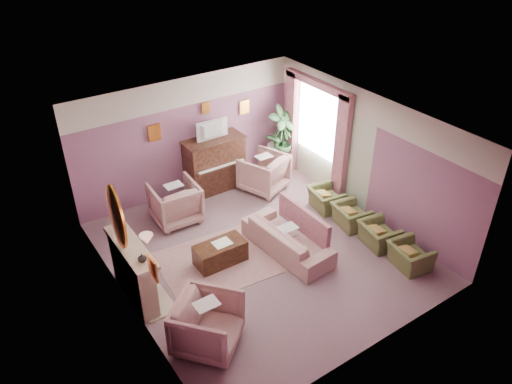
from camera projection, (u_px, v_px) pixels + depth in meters
floor at (261, 252)px, 10.14m from camera, size 5.50×6.00×0.01m
ceiling at (262, 126)px, 8.66m from camera, size 5.50×6.00×0.01m
wall_back at (187, 136)px, 11.51m from camera, size 5.50×0.02×2.80m
wall_front at (377, 284)px, 7.29m from camera, size 5.50×0.02×2.80m
wall_left at (122, 244)px, 8.09m from camera, size 0.02×6.00×2.80m
wall_right at (366, 155)px, 10.71m from camera, size 0.02×6.00×2.80m
picture_rail_band at (184, 92)px, 10.93m from camera, size 5.50×0.01×0.65m
stripe_panel at (325, 147)px, 11.79m from camera, size 0.01×3.00×2.15m
fireplace_surround at (133, 274)px, 8.76m from camera, size 0.30×1.40×1.10m
fireplace_inset at (140, 278)px, 8.89m from camera, size 0.18×0.72×0.68m
fire_ember at (143, 285)px, 9.00m from camera, size 0.06×0.54×0.10m
mantel_shelf at (131, 247)px, 8.47m from camera, size 0.40×1.55×0.07m
hearth at (147, 292)px, 9.14m from camera, size 0.55×1.50×0.02m
mirror_frame at (117, 217)px, 8.04m from camera, size 0.04×0.72×1.20m
mirror_glass at (118, 217)px, 8.06m from camera, size 0.01×0.60×1.06m
sconce_shade at (147, 239)px, 7.25m from camera, size 0.20×0.20×0.16m
piano at (215, 165)px, 11.92m from camera, size 1.40×0.60×1.30m
piano_keyshelf at (222, 168)px, 11.63m from camera, size 1.30×0.12×0.06m
piano_keys at (222, 166)px, 11.61m from camera, size 1.20×0.08×0.02m
piano_top at (213, 140)px, 11.57m from camera, size 1.45×0.65×0.04m
television at (214, 129)px, 11.38m from camera, size 0.80×0.12×0.48m
print_back_left at (155, 133)px, 10.93m from camera, size 0.30×0.03×0.38m
print_back_right at (244, 107)px, 12.01m from camera, size 0.26×0.03×0.34m
print_back_mid at (206, 108)px, 11.40m from camera, size 0.22×0.03×0.26m
print_left_wall at (153, 269)px, 7.10m from camera, size 0.03×0.28×0.36m
window_blind at (319, 119)px, 11.61m from camera, size 0.03×1.40×1.80m
curtain_left at (341, 150)px, 11.14m from camera, size 0.16×0.34×2.60m
curtain_right at (291, 122)px, 12.43m from camera, size 0.16×0.34×2.60m
pelmet at (318, 84)px, 11.12m from camera, size 0.16×2.20×0.16m
mantel_plant at (118, 223)px, 8.77m from camera, size 0.16×0.16×0.28m
mantel_vase at (142, 258)px, 8.07m from camera, size 0.16×0.16×0.16m
area_rug at (225, 259)px, 9.93m from camera, size 2.65×2.02×0.01m
coffee_table at (220, 253)px, 9.75m from camera, size 1.01×0.52×0.45m
table_paper at (222, 243)px, 9.65m from camera, size 0.35×0.28×0.01m
sofa at (287, 234)px, 9.96m from camera, size 0.68×2.04×0.82m
sofa_throw at (304, 220)px, 10.05m from camera, size 0.10×1.54×0.57m
floral_armchair_left at (175, 201)px, 10.84m from camera, size 0.97×0.97×1.01m
floral_armchair_right at (264, 171)px, 11.95m from camera, size 0.97×0.97×1.01m
floral_armchair_front at (208, 322)px, 7.86m from camera, size 0.97×0.97×1.01m
olive_chair_a at (410, 253)px, 9.60m from camera, size 0.53×0.76×0.66m
olive_chair_b at (379, 232)px, 10.18m from camera, size 0.53×0.76×0.66m
olive_chair_c at (351, 213)px, 10.75m from camera, size 0.53×0.76×0.66m
olive_chair_d at (326, 196)px, 11.33m from camera, size 0.53×0.76×0.66m
side_table at (277, 157)px, 12.88m from camera, size 0.52×0.52×0.70m
side_plant_big at (277, 139)px, 12.60m from camera, size 0.30×0.30×0.34m
side_plant_small at (284, 140)px, 12.61m from camera, size 0.16×0.16×0.28m
palm_pot at (281, 165)px, 12.89m from camera, size 0.34×0.34×0.34m
palm_plant at (282, 134)px, 12.41m from camera, size 0.76×0.76×1.44m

